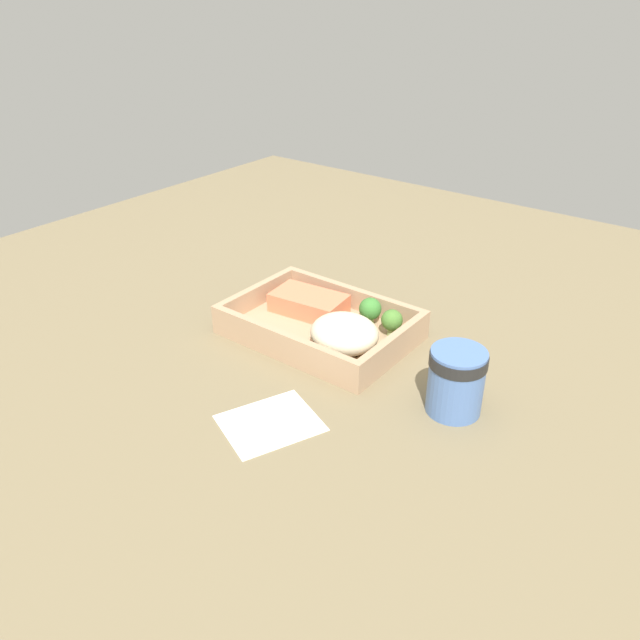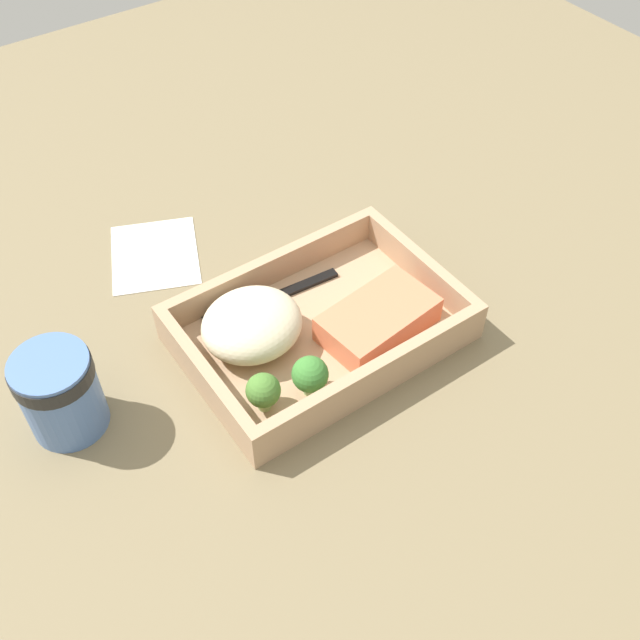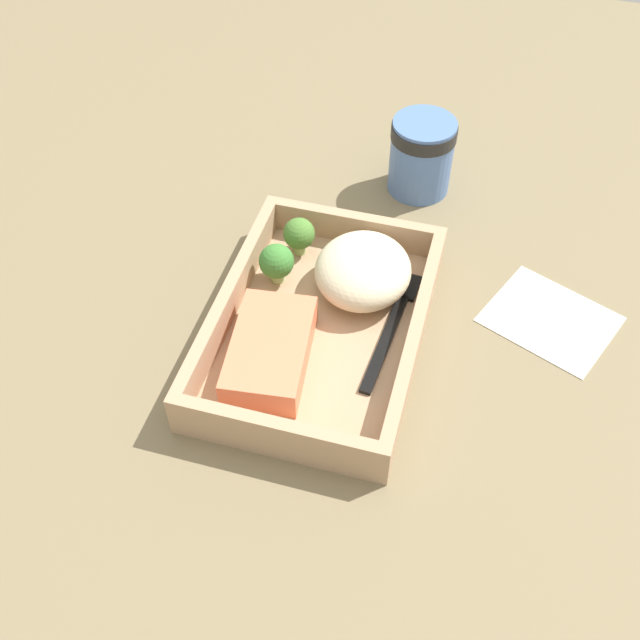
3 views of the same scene
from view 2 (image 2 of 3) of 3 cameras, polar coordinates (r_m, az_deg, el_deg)
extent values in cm
cube|color=#76674A|center=(78.88, 0.00, -1.81)|extent=(160.00, 160.00, 2.00)
cube|color=tan|center=(77.67, 0.00, -1.04)|extent=(27.74, 19.28, 1.20)
cube|color=tan|center=(81.28, -3.66, 3.98)|extent=(27.74, 1.20, 3.47)
cube|color=tan|center=(71.33, 4.17, -4.27)|extent=(27.74, 1.20, 3.47)
cube|color=tan|center=(81.98, 7.64, 4.04)|extent=(1.20, 16.88, 3.47)
cube|color=tan|center=(71.85, -8.73, -4.36)|extent=(1.20, 16.88, 3.47)
cube|color=#F17852|center=(76.33, 4.44, 0.05)|extent=(12.55, 8.18, 3.10)
ellipsoid|color=beige|center=(74.56, -5.21, -0.35)|extent=(10.30, 9.48, 5.14)
cylinder|color=#84A267|center=(71.53, -0.75, -5.06)|extent=(1.34, 1.34, 1.70)
sphere|color=#3B7A30|center=(70.09, -0.76, -4.15)|extent=(3.54, 3.54, 3.54)
cylinder|color=#8AA661|center=(70.62, -4.27, -6.22)|extent=(1.25, 1.25, 1.70)
sphere|color=#49792F|center=(69.22, -4.35, -5.36)|extent=(3.30, 3.30, 3.30)
cube|color=black|center=(80.75, -2.51, 2.16)|extent=(12.45, 2.10, 0.44)
cube|color=black|center=(78.61, -7.56, 0.07)|extent=(3.57, 2.47, 0.44)
cylinder|color=#4F72B0|center=(71.97, -19.17, -5.32)|extent=(7.10, 7.10, 8.86)
cylinder|color=black|center=(69.55, -19.82, -3.70)|extent=(7.31, 7.31, 1.59)
cube|color=white|center=(88.96, -12.49, 4.91)|extent=(13.60, 14.63, 0.24)
camera|label=1|loc=(1.12, -53.85, 26.74)|focal=35.00mm
camera|label=3|loc=(0.92, 25.79, 42.57)|focal=42.00mm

